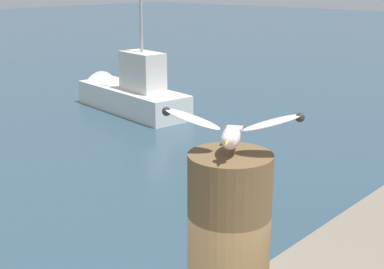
{
  "coord_description": "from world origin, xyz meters",
  "views": [
    {
      "loc": [
        -0.83,
        -1.85,
        3.63
      ],
      "look_at": [
        1.11,
        -0.1,
        2.86
      ],
      "focal_mm": 50.22,
      "sensor_mm": 36.0,
      "label": 1
    }
  ],
  "objects_px": {
    "mooring_post": "(228,256)",
    "boat_white": "(123,91)",
    "channel_buoy": "(242,199)",
    "seagull": "(231,131)"
  },
  "relations": [
    {
      "from": "seagull",
      "to": "boat_white",
      "type": "xyz_separation_m",
      "value": [
        7.96,
        10.1,
        -2.43
      ]
    },
    {
      "from": "mooring_post",
      "to": "channel_buoy",
      "type": "distance_m",
      "value": 5.28
    },
    {
      "from": "mooring_post",
      "to": "seagull",
      "type": "distance_m",
      "value": 0.67
    },
    {
      "from": "channel_buoy",
      "to": "boat_white",
      "type": "bearing_deg",
      "value": 61.46
    },
    {
      "from": "seagull",
      "to": "channel_buoy",
      "type": "relative_size",
      "value": 0.47
    },
    {
      "from": "mooring_post",
      "to": "boat_white",
      "type": "xyz_separation_m",
      "value": [
        7.96,
        10.1,
        -1.77
      ]
    },
    {
      "from": "boat_white",
      "to": "channel_buoy",
      "type": "height_order",
      "value": "boat_white"
    },
    {
      "from": "mooring_post",
      "to": "boat_white",
      "type": "height_order",
      "value": "boat_white"
    },
    {
      "from": "seagull",
      "to": "boat_white",
      "type": "bearing_deg",
      "value": 51.76
    },
    {
      "from": "boat_white",
      "to": "channel_buoy",
      "type": "bearing_deg",
      "value": -118.54
    }
  ]
}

